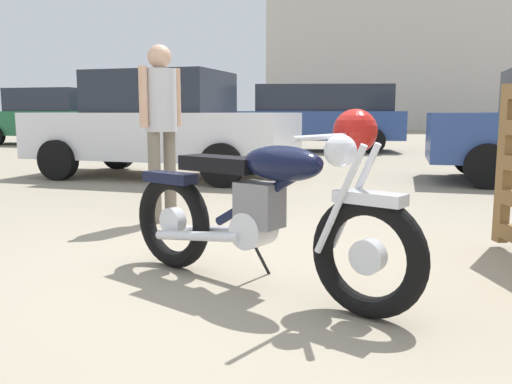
{
  "coord_description": "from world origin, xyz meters",
  "views": [
    {
      "loc": [
        0.59,
        -3.19,
        1.04
      ],
      "look_at": [
        -0.01,
        0.55,
        0.48
      ],
      "focal_mm": 37.76,
      "sensor_mm": 36.0,
      "label": 1
    }
  ],
  "objects_px": {
    "red_hatchback_near": "(46,116)",
    "pale_sedan_back": "(162,125)",
    "vintage_motorcycle": "(267,208)",
    "bystander": "(161,114)",
    "blue_hatchback_right": "(173,115)",
    "white_estate_far": "(315,116)"
  },
  "relations": [
    {
      "from": "bystander",
      "to": "pale_sedan_back",
      "type": "bearing_deg",
      "value": -36.38
    },
    {
      "from": "white_estate_far",
      "to": "vintage_motorcycle",
      "type": "bearing_deg",
      "value": 85.39
    },
    {
      "from": "red_hatchback_near",
      "to": "vintage_motorcycle",
      "type": "bearing_deg",
      "value": 130.16
    },
    {
      "from": "blue_hatchback_right",
      "to": "red_hatchback_near",
      "type": "bearing_deg",
      "value": -163.73
    },
    {
      "from": "vintage_motorcycle",
      "to": "pale_sedan_back",
      "type": "bearing_deg",
      "value": 144.32
    },
    {
      "from": "pale_sedan_back",
      "to": "bystander",
      "type": "bearing_deg",
      "value": -62.98
    },
    {
      "from": "bystander",
      "to": "blue_hatchback_right",
      "type": "relative_size",
      "value": 0.34
    },
    {
      "from": "white_estate_far",
      "to": "pale_sedan_back",
      "type": "bearing_deg",
      "value": 64.97
    },
    {
      "from": "pale_sedan_back",
      "to": "red_hatchback_near",
      "type": "distance_m",
      "value": 10.25
    },
    {
      "from": "red_hatchback_near",
      "to": "pale_sedan_back",
      "type": "bearing_deg",
      "value": 135.65
    },
    {
      "from": "red_hatchback_near",
      "to": "bystander",
      "type": "bearing_deg",
      "value": 130.18
    },
    {
      "from": "pale_sedan_back",
      "to": "white_estate_far",
      "type": "distance_m",
      "value": 6.57
    },
    {
      "from": "red_hatchback_near",
      "to": "white_estate_far",
      "type": "height_order",
      "value": "red_hatchback_near"
    },
    {
      "from": "blue_hatchback_right",
      "to": "white_estate_far",
      "type": "bearing_deg",
      "value": -41.66
    },
    {
      "from": "white_estate_far",
      "to": "blue_hatchback_right",
      "type": "bearing_deg",
      "value": -39.76
    },
    {
      "from": "bystander",
      "to": "red_hatchback_near",
      "type": "xyz_separation_m",
      "value": [
        -7.75,
        11.29,
        -0.1
      ]
    },
    {
      "from": "red_hatchback_near",
      "to": "blue_hatchback_right",
      "type": "distance_m",
      "value": 4.08
    },
    {
      "from": "white_estate_far",
      "to": "bystander",
      "type": "bearing_deg",
      "value": 78.18
    },
    {
      "from": "red_hatchback_near",
      "to": "blue_hatchback_right",
      "type": "height_order",
      "value": "red_hatchback_near"
    },
    {
      "from": "vintage_motorcycle",
      "to": "red_hatchback_near",
      "type": "height_order",
      "value": "red_hatchback_near"
    },
    {
      "from": "blue_hatchback_right",
      "to": "white_estate_far",
      "type": "relative_size",
      "value": 1.01
    },
    {
      "from": "vintage_motorcycle",
      "to": "white_estate_far",
      "type": "relative_size",
      "value": 0.38
    }
  ]
}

